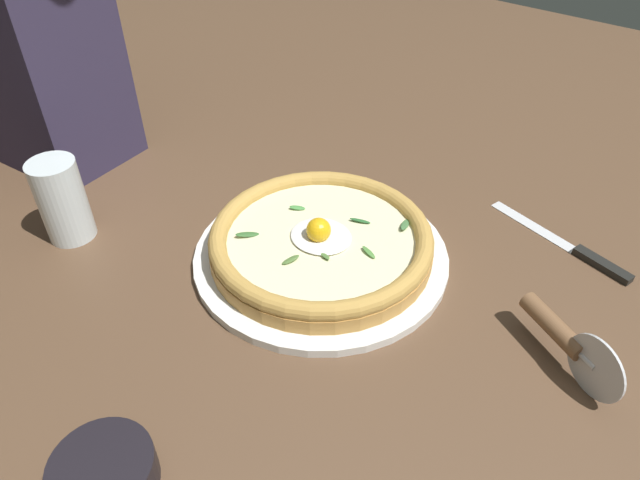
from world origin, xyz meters
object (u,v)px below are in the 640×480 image
object	(u,v)px
side_bowl	(104,473)
pizza_cutter	(565,337)
table_knife	(578,251)
drinking_glass	(64,206)
pizza	(320,240)

from	to	relation	value
side_bowl	pizza_cutter	size ratio (longest dim) A/B	0.71
table_knife	pizza_cutter	bearing A→B (deg)	103.15
pizza_cutter	drinking_glass	bearing A→B (deg)	18.89
table_knife	drinking_glass	size ratio (longest dim) A/B	1.83
pizza_cutter	table_knife	size ratio (longest dim) A/B	0.61
pizza_cutter	table_knife	world-z (taller)	pizza_cutter
table_knife	drinking_glass	world-z (taller)	drinking_glass
pizza	pizza_cutter	bearing A→B (deg)	-174.14
pizza	drinking_glass	distance (m)	0.36
pizza	table_knife	distance (m)	0.35
pizza	table_knife	world-z (taller)	pizza
pizza	pizza_cutter	distance (m)	0.32
side_bowl	table_knife	xyz separation A→B (m)	(-0.22, -0.60, -0.01)
pizza_cutter	side_bowl	bearing A→B (deg)	56.22
pizza_cutter	table_knife	distance (m)	0.21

